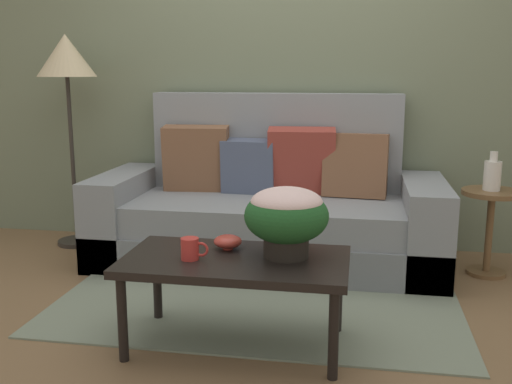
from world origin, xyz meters
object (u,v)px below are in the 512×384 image
object	(u,v)px
side_table	(490,217)
snack_bowl	(228,242)
potted_plant	(286,215)
coffee_mug	(191,249)
couch	(269,211)
floor_lamp	(67,66)
table_vase	(492,175)
coffee_table	(236,267)

from	to	relation	value
side_table	snack_bowl	size ratio (longest dim) A/B	4.04
potted_plant	coffee_mug	distance (m)	0.46
side_table	couch	bearing A→B (deg)	177.23
floor_lamp	table_vase	world-z (taller)	floor_lamp
coffee_mug	snack_bowl	size ratio (longest dim) A/B	0.95
coffee_table	snack_bowl	bearing A→B (deg)	117.13
potted_plant	snack_bowl	bearing A→B (deg)	167.38
couch	snack_bowl	bearing A→B (deg)	-90.86
coffee_mug	snack_bowl	distance (m)	0.23
floor_lamp	snack_bowl	bearing A→B (deg)	-42.09
couch	side_table	bearing A→B (deg)	-2.77
table_vase	snack_bowl	bearing A→B (deg)	-141.43
side_table	table_vase	bearing A→B (deg)	178.97
couch	snack_bowl	world-z (taller)	couch
potted_plant	floor_lamp	bearing A→B (deg)	141.68
side_table	floor_lamp	distance (m)	3.02
floor_lamp	snack_bowl	distance (m)	2.12
side_table	coffee_mug	bearing A→B (deg)	-139.82
potted_plant	snack_bowl	distance (m)	0.34
coffee_table	coffee_mug	xyz separation A→B (m)	(-0.19, -0.06, 0.10)
potted_plant	coffee_mug	size ratio (longest dim) A/B	3.01
side_table	table_vase	world-z (taller)	table_vase
floor_lamp	potted_plant	world-z (taller)	floor_lamp
couch	coffee_table	xyz separation A→B (m)	(0.05, -1.32, 0.05)
couch	table_vase	bearing A→B (deg)	-2.78
coffee_table	snack_bowl	distance (m)	0.16
coffee_table	side_table	xyz separation A→B (m)	(1.36, 1.25, -0.01)
potted_plant	coffee_mug	bearing A→B (deg)	-164.10
potted_plant	table_vase	bearing A→B (deg)	46.66
couch	coffee_mug	distance (m)	1.39
potted_plant	snack_bowl	xyz separation A→B (m)	(-0.29, 0.06, -0.16)
side_table	floor_lamp	bearing A→B (deg)	176.37
side_table	potted_plant	size ratio (longest dim) A/B	1.41
snack_bowl	couch	bearing A→B (deg)	89.14
snack_bowl	table_vase	size ratio (longest dim) A/B	0.56
side_table	snack_bowl	world-z (taller)	side_table
couch	snack_bowl	distance (m)	1.20
couch	table_vase	size ratio (longest dim) A/B	9.46
coffee_table	potted_plant	size ratio (longest dim) A/B	2.67
floor_lamp	snack_bowl	world-z (taller)	floor_lamp
floor_lamp	couch	bearing A→B (deg)	-4.46
snack_bowl	coffee_mug	bearing A→B (deg)	-125.17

